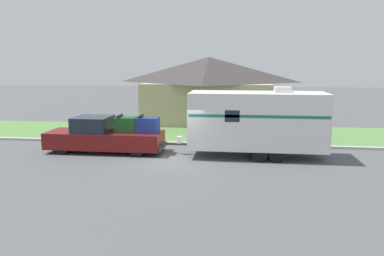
{
  "coord_description": "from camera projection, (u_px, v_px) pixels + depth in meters",
  "views": [
    {
      "loc": [
        2.93,
        -17.48,
        4.7
      ],
      "look_at": [
        0.55,
        1.42,
        1.4
      ],
      "focal_mm": 35.0,
      "sensor_mm": 36.0,
      "label": 1
    }
  ],
  "objects": [
    {
      "name": "pickup_truck",
      "position": [
        106.0,
        136.0,
        19.99
      ],
      "size": [
        6.27,
        2.04,
        2.02
      ],
      "color": "black",
      "rests_on": "ground_plane"
    },
    {
      "name": "ground_plane",
      "position": [
        177.0,
        161.0,
        18.25
      ],
      "size": [
        120.0,
        120.0,
        0.0
      ],
      "primitive_type": "plane",
      "color": "#515456"
    },
    {
      "name": "lawn_strip",
      "position": [
        195.0,
        133.0,
        25.48
      ],
      "size": [
        80.0,
        7.0,
        0.03
      ],
      "color": "#568442",
      "rests_on": "ground_plane"
    },
    {
      "name": "travel_trailer",
      "position": [
        257.0,
        120.0,
        18.84
      ],
      "size": [
        8.05,
        2.51,
        3.56
      ],
      "color": "black",
      "rests_on": "ground_plane"
    },
    {
      "name": "mailbox",
      "position": [
        98.0,
        124.0,
        23.33
      ],
      "size": [
        0.48,
        0.2,
        1.27
      ],
      "color": "brown",
      "rests_on": "ground_plane"
    },
    {
      "name": "curb_strip",
      "position": [
        188.0,
        143.0,
        21.91
      ],
      "size": [
        80.0,
        0.3,
        0.14
      ],
      "color": "#ADADA8",
      "rests_on": "ground_plane"
    },
    {
      "name": "house_across_street",
      "position": [
        209.0,
        88.0,
        30.82
      ],
      "size": [
        10.61,
        8.49,
        5.22
      ],
      "color": "tan",
      "rests_on": "ground_plane"
    }
  ]
}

